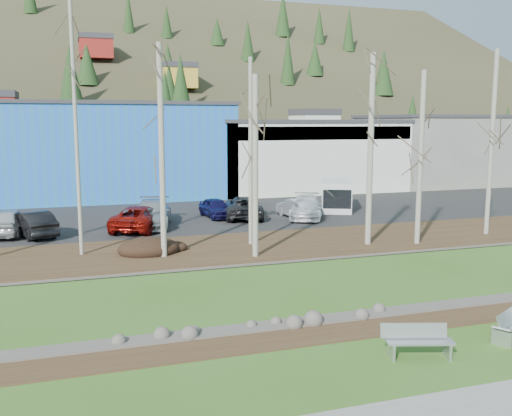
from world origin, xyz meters
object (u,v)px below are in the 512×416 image
object	(u,v)px
bench_damaged	(511,324)
car_6	(244,207)
car_3	(152,214)
car_4	(216,208)
car_1	(33,224)
bench_intact	(418,341)
van_white	(336,195)
car_2	(140,218)
car_7	(306,207)
car_5	(298,208)
car_0	(7,222)

from	to	relation	value
bench_damaged	car_6	distance (m)	23.18
car_3	car_4	distance (m)	5.08
car_1	car_4	bearing A→B (deg)	174.85
car_6	bench_intact	bearing A→B (deg)	99.83
bench_intact	van_white	distance (m)	26.48
car_2	car_4	world-z (taller)	car_2
car_6	car_7	size ratio (longest dim) A/B	1.03
car_5	car_6	xyz separation A→B (m)	(-3.48, 1.16, 0.06)
bench_intact	car_2	world-z (taller)	car_2
bench_intact	car_0	bearing A→B (deg)	137.36
car_1	car_4	size ratio (longest dim) A/B	1.15
bench_damaged	van_white	size ratio (longest dim) A/B	0.37
van_white	car_7	bearing A→B (deg)	-119.66
car_5	car_6	distance (m)	3.67
car_3	car_5	size ratio (longest dim) A/B	1.36
car_3	car_7	size ratio (longest dim) A/B	1.08
car_7	car_2	bearing A→B (deg)	-150.94
car_0	bench_damaged	bearing A→B (deg)	134.04
bench_damaged	car_4	size ratio (longest dim) A/B	0.51
car_6	car_0	bearing A→B (deg)	20.45
car_2	car_6	size ratio (longest dim) A/B	1.00
bench_damaged	car_2	world-z (taller)	car_2
car_6	van_white	xyz separation A→B (m)	(7.52, 1.23, 0.36)
car_1	car_6	distance (m)	13.49
bench_intact	car_6	xyz separation A→B (m)	(1.95, 23.48, 0.40)
car_6	car_7	distance (m)	4.21
car_5	car_7	distance (m)	0.55
car_2	car_3	distance (m)	1.20
bench_damaged	car_4	world-z (taller)	car_4
car_1	car_7	xyz separation A→B (m)	(17.28, 1.00, 0.01)
car_3	car_4	size ratio (longest dim) A/B	1.44
bench_intact	bench_damaged	distance (m)	3.62
car_3	car_4	world-z (taller)	car_3
car_6	car_7	world-z (taller)	car_7
bench_intact	car_4	bearing A→B (deg)	106.75
car_5	car_6	world-z (taller)	car_6
car_1	van_white	world-z (taller)	van_white
car_0	car_3	world-z (taller)	car_3
car_5	car_0	bearing A→B (deg)	-5.09
car_5	car_6	bearing A→B (deg)	-24.72
car_0	car_4	distance (m)	13.14
bench_intact	car_4	world-z (taller)	car_4
car_2	van_white	xyz separation A→B (m)	(14.80, 3.42, 0.36)
bench_intact	car_1	size ratio (longest dim) A/B	0.45
car_7	car_5	bearing A→B (deg)	-174.94
car_6	car_4	bearing A→B (deg)	-6.83
car_3	car_6	world-z (taller)	car_3
car_5	van_white	xyz separation A→B (m)	(4.05, 2.40, 0.42)
car_0	car_2	bearing A→B (deg)	-178.25
car_1	car_7	bearing A→B (deg)	163.36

